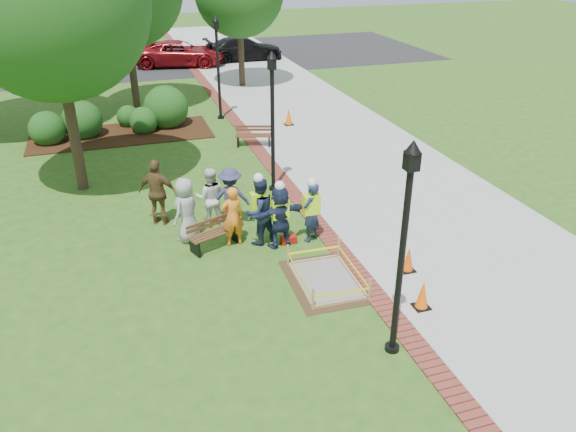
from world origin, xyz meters
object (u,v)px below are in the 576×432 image
object	(u,v)px
lamp_near	(404,237)
bench_near	(214,239)
wet_concrete_pad	(327,273)
cone_front	(423,295)
hivis_worker_b	(311,210)
hivis_worker_c	(259,209)
hivis_worker_a	(280,214)

from	to	relation	value
lamp_near	bench_near	bearing A→B (deg)	116.39
wet_concrete_pad	lamp_near	xyz separation A→B (m)	(0.33, -2.62, 2.25)
lamp_near	cone_front	bearing A→B (deg)	39.92
lamp_near	hivis_worker_b	xyz separation A→B (m)	(0.00, 4.59, -1.60)
wet_concrete_pad	hivis_worker_c	distance (m)	2.56
lamp_near	hivis_worker_c	bearing A→B (deg)	104.92
bench_near	hivis_worker_c	size ratio (longest dim) A/B	0.73
bench_near	lamp_near	distance (m)	5.99
hivis_worker_a	hivis_worker_b	xyz separation A→B (m)	(0.85, 0.04, -0.02)
bench_near	hivis_worker_a	bearing A→B (deg)	-14.62
hivis_worker_b	cone_front	bearing A→B (deg)	-71.08
bench_near	cone_front	world-z (taller)	bench_near
wet_concrete_pad	hivis_worker_b	distance (m)	2.10
wet_concrete_pad	bench_near	world-z (taller)	bench_near
hivis_worker_c	hivis_worker_b	bearing A→B (deg)	-12.24
hivis_worker_a	lamp_near	bearing A→B (deg)	-79.45
bench_near	hivis_worker_b	world-z (taller)	hivis_worker_b
wet_concrete_pad	hivis_worker_b	world-z (taller)	hivis_worker_b
hivis_worker_b	hivis_worker_c	size ratio (longest dim) A/B	0.91
hivis_worker_b	hivis_worker_c	xyz separation A→B (m)	(-1.30, 0.28, 0.08)
wet_concrete_pad	bench_near	distance (m)	3.19
hivis_worker_c	lamp_near	bearing A→B (deg)	-75.08
lamp_near	hivis_worker_a	world-z (taller)	lamp_near
bench_near	hivis_worker_a	distance (m)	1.80
lamp_near	hivis_worker_c	xyz separation A→B (m)	(-1.30, 4.87, -1.52)
hivis_worker_a	hivis_worker_c	bearing A→B (deg)	144.70
hivis_worker_a	cone_front	bearing A→B (deg)	-59.54
bench_near	wet_concrete_pad	bearing A→B (deg)	-47.76
wet_concrete_pad	hivis_worker_a	world-z (taller)	hivis_worker_a
hivis_worker_b	hivis_worker_c	distance (m)	1.34
cone_front	hivis_worker_c	xyz separation A→B (m)	(-2.53, 3.85, 0.63)
bench_near	hivis_worker_a	xyz separation A→B (m)	(1.62, -0.42, 0.67)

